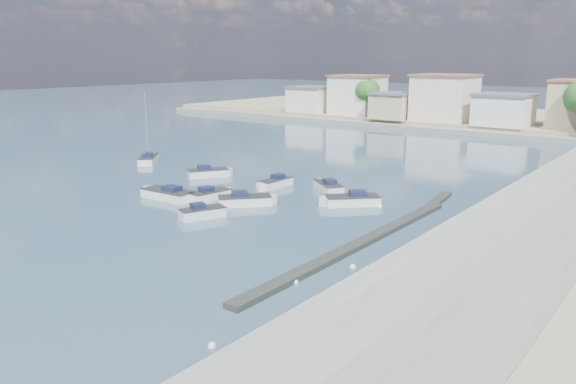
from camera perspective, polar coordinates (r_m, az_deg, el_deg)
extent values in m
plane|color=#294353|center=(68.50, 15.07, 2.36)|extent=(400.00, 400.00, 0.00)
cube|color=slate|center=(37.84, 24.99, -6.00)|extent=(5.00, 90.00, 1.80)
cube|color=slate|center=(38.90, 18.75, -4.92)|extent=(4.17, 90.00, 2.86)
cube|color=slate|center=(31.24, 12.84, -10.08)|extent=(5.31, 3.50, 1.94)
cube|color=black|center=(39.30, 7.30, -5.21)|extent=(1.00, 26.00, 0.35)
cube|color=black|center=(51.59, 14.76, -1.03)|extent=(2.00, 8.05, 0.30)
cube|color=gray|center=(117.69, 25.11, 6.41)|extent=(160.00, 40.00, 1.40)
cube|color=slate|center=(97.47, 22.26, 5.27)|extent=(160.00, 2.50, 0.80)
cube|color=beige|center=(120.74, 2.42, 9.34)|extent=(8.00, 8.00, 5.00)
cube|color=#595960|center=(120.57, 2.43, 10.60)|extent=(8.48, 8.48, 0.35)
cube|color=white|center=(116.88, 7.06, 9.72)|extent=(9.00, 9.00, 7.50)
cube|color=#99513D|center=(116.69, 7.12, 11.65)|extent=(9.54, 9.54, 0.35)
cube|color=tan|center=(109.55, 10.77, 8.55)|extent=(7.00, 8.00, 4.50)
cube|color=#595960|center=(109.37, 10.82, 9.82)|extent=(7.42, 8.48, 0.35)
cube|color=beige|center=(107.48, 15.62, 9.14)|extent=(10.00, 9.00, 8.00)
cube|color=#99513D|center=(107.28, 15.77, 11.36)|extent=(10.60, 9.54, 0.35)
cube|color=white|center=(102.98, 21.06, 7.73)|extent=(8.50, 8.50, 5.00)
cube|color=#595960|center=(102.79, 21.18, 9.21)|extent=(9.01, 9.01, 0.35)
cube|color=tan|center=(103.39, 26.95, 7.89)|extent=(6.50, 7.50, 7.50)
cube|color=#99513D|center=(103.18, 27.18, 10.05)|extent=(6.89, 7.95, 0.35)
cylinder|color=#38281E|center=(112.44, 8.01, 8.49)|extent=(0.44, 0.44, 3.38)
sphere|color=#22561C|center=(112.20, 8.06, 10.19)|extent=(4.80, 4.80, 4.80)
sphere|color=#22561C|center=(111.25, 8.31, 10.04)|extent=(3.60, 3.60, 3.60)
sphere|color=#22561C|center=(112.96, 7.85, 10.29)|extent=(3.30, 3.30, 3.30)
cylinder|color=#38281E|center=(107.52, 17.23, 7.68)|extent=(0.44, 0.44, 2.93)
sphere|color=#22561C|center=(107.29, 17.34, 9.21)|extent=(4.16, 4.16, 4.16)
sphere|color=#22561C|center=(106.55, 17.63, 9.06)|extent=(3.12, 3.12, 3.12)
sphere|color=#22561C|center=(107.88, 17.09, 9.32)|extent=(2.86, 2.86, 2.86)
sphere|color=#22561C|center=(98.62, 27.22, 8.69)|extent=(3.52, 3.52, 3.52)
cube|color=silver|center=(51.87, -7.93, -0.46)|extent=(2.04, 4.13, 1.00)
cube|color=silver|center=(52.89, -6.46, -0.14)|extent=(1.54, 1.54, 1.00)
cube|color=#262628|center=(51.76, -7.95, 0.08)|extent=(2.07, 4.14, 0.08)
cube|color=#181E3A|center=(51.47, -8.31, 0.27)|extent=(1.10, 1.30, 0.48)
cube|color=silver|center=(46.15, -8.71, -2.25)|extent=(2.74, 3.92, 1.00)
cube|color=silver|center=(46.70, -6.94, -2.00)|extent=(1.36, 1.36, 1.00)
cube|color=#262628|center=(46.02, -8.73, -1.65)|extent=(2.77, 3.93, 0.08)
cube|color=#181E3A|center=(45.83, -9.16, -1.42)|extent=(1.26, 1.36, 0.48)
cube|color=silver|center=(52.89, -12.08, -0.36)|extent=(5.36, 2.28, 1.00)
cube|color=silver|center=(54.53, -13.72, -0.03)|extent=(2.00, 2.00, 1.00)
cube|color=#262628|center=(52.77, -12.10, 0.17)|extent=(5.37, 2.32, 0.08)
cube|color=#181E3A|center=(52.34, -11.72, 0.35)|extent=(1.64, 1.32, 0.48)
cube|color=silver|center=(49.92, 6.53, -0.97)|extent=(4.74, 4.74, 1.00)
cube|color=silver|center=(49.48, 4.25, -1.05)|extent=(1.38, 1.38, 1.00)
cube|color=#262628|center=(49.80, 6.55, -0.42)|extent=(4.77, 4.77, 0.08)
cube|color=#181E3A|center=(49.85, 7.09, -0.13)|extent=(1.86, 1.86, 0.48)
cube|color=silver|center=(61.96, -8.10, 1.83)|extent=(3.82, 4.65, 1.00)
cube|color=silver|center=(62.37, -6.40, 1.96)|extent=(1.47, 1.47, 1.00)
cube|color=#262628|center=(61.86, -8.12, 2.28)|extent=(3.85, 4.67, 0.08)
cube|color=#181E3A|center=(61.73, -8.52, 2.47)|extent=(1.62, 1.69, 0.48)
cube|color=silver|center=(54.82, 4.11, 0.40)|extent=(4.39, 3.81, 1.00)
cube|color=silver|center=(56.46, 3.46, 0.79)|extent=(1.37, 1.37, 1.00)
cube|color=#262628|center=(54.70, 4.12, 0.91)|extent=(4.41, 3.84, 0.08)
cube|color=#181E3A|center=(54.27, 4.28, 1.06)|extent=(1.63, 1.58, 0.48)
cube|color=silver|center=(56.36, -1.32, 0.79)|extent=(1.67, 4.04, 1.00)
cube|color=silver|center=(55.12, -2.51, 0.49)|extent=(1.50, 1.50, 1.00)
cube|color=#262628|center=(56.25, -1.33, 1.29)|extent=(1.70, 4.05, 0.08)
cube|color=#181E3A|center=(56.50, -1.06, 1.59)|extent=(0.98, 1.23, 0.48)
cube|color=silver|center=(49.67, -4.41, -1.00)|extent=(4.44, 4.64, 1.00)
cube|color=silver|center=(49.90, -2.14, -0.90)|extent=(1.34, 1.34, 1.00)
cube|color=#262628|center=(49.55, -4.42, -0.44)|extent=(4.46, 4.66, 0.08)
cube|color=#181E3A|center=(49.45, -4.95, -0.19)|extent=(1.76, 1.78, 0.48)
cube|color=silver|center=(71.74, -13.99, 3.16)|extent=(4.75, 5.06, 1.00)
cube|color=silver|center=(73.96, -13.68, 3.48)|extent=(1.30, 1.30, 1.00)
cube|color=#262628|center=(71.65, -14.01, 3.55)|extent=(4.78, 5.08, 0.08)
cube|color=#181E3A|center=(71.11, -14.09, 3.67)|extent=(1.84, 1.88, 0.48)
cylinder|color=silver|center=(71.09, -14.19, 6.73)|extent=(0.12, 0.12, 8.00)
cylinder|color=silver|center=(70.37, -14.21, 3.94)|extent=(1.65, 1.85, 0.08)
sphere|color=white|center=(32.85, 0.74, -9.17)|extent=(0.38, 0.38, 0.38)
sphere|color=white|center=(35.35, 6.60, -7.58)|extent=(0.38, 0.38, 0.38)
sphere|color=white|center=(26.45, -7.73, -15.25)|extent=(0.38, 0.38, 0.38)
sphere|color=white|center=(49.97, 21.80, -2.16)|extent=(0.38, 0.38, 0.38)
sphere|color=white|center=(49.53, 9.33, -1.48)|extent=(0.38, 0.38, 0.38)
sphere|color=white|center=(61.36, 22.25, 0.59)|extent=(0.38, 0.38, 0.38)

